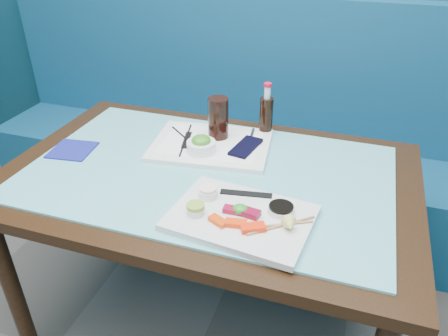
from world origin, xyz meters
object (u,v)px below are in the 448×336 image
(cola_glass, at_px, (218,118))
(blue_napkin, at_px, (72,150))
(booth_bench, at_px, (262,155))
(seaweed_bowl, at_px, (201,147))
(dining_table, at_px, (208,193))
(serving_tray, at_px, (211,145))
(cola_bottle_body, at_px, (266,116))
(sashimi_plate, at_px, (241,218))

(cola_glass, xyz_separation_m, blue_napkin, (-0.49, -0.24, -0.09))
(booth_bench, xyz_separation_m, seaweed_bowl, (-0.06, -0.75, 0.42))
(dining_table, xyz_separation_m, serving_tray, (-0.05, 0.17, 0.10))
(dining_table, xyz_separation_m, cola_bottle_body, (0.12, 0.34, 0.17))
(sashimi_plate, xyz_separation_m, serving_tray, (-0.23, 0.40, -0.00))
(dining_table, relative_size, seaweed_bowl, 13.47)
(serving_tray, distance_m, cola_bottle_body, 0.25)
(sashimi_plate, height_order, blue_napkin, sashimi_plate)
(serving_tray, distance_m, blue_napkin, 0.51)
(booth_bench, distance_m, cola_bottle_body, 0.68)
(dining_table, bearing_deg, serving_tray, 106.00)
(booth_bench, height_order, cola_glass, booth_bench)
(cola_glass, bearing_deg, cola_bottle_body, 38.01)
(seaweed_bowl, height_order, blue_napkin, seaweed_bowl)
(seaweed_bowl, height_order, cola_bottle_body, cola_bottle_body)
(dining_table, height_order, cola_glass, cola_glass)
(sashimi_plate, distance_m, serving_tray, 0.46)
(blue_napkin, bearing_deg, dining_table, 2.45)
(serving_tray, bearing_deg, booth_bench, 78.94)
(sashimi_plate, xyz_separation_m, seaweed_bowl, (-0.24, 0.32, 0.03))
(seaweed_bowl, xyz_separation_m, cola_glass, (0.02, 0.13, 0.06))
(sashimi_plate, bearing_deg, serving_tray, 126.74)
(dining_table, relative_size, serving_tray, 3.24)
(cola_bottle_body, bearing_deg, serving_tray, -133.16)
(sashimi_plate, xyz_separation_m, blue_napkin, (-0.71, 0.21, -0.01))
(sashimi_plate, relative_size, cola_bottle_body, 2.67)
(cola_glass, distance_m, cola_bottle_body, 0.20)
(sashimi_plate, bearing_deg, cola_glass, 122.57)
(blue_napkin, bearing_deg, booth_bench, 58.61)
(serving_tray, relative_size, cola_bottle_body, 2.91)
(serving_tray, xyz_separation_m, cola_bottle_body, (0.17, 0.18, 0.07))
(dining_table, bearing_deg, booth_bench, 90.00)
(serving_tray, bearing_deg, cola_bottle_body, 39.88)
(booth_bench, xyz_separation_m, serving_tray, (-0.05, -0.67, 0.39))
(dining_table, xyz_separation_m, sashimi_plate, (0.19, -0.23, 0.10))
(sashimi_plate, relative_size, serving_tray, 0.92)
(booth_bench, xyz_separation_m, dining_table, (0.00, -0.84, 0.29))
(cola_glass, bearing_deg, booth_bench, 86.47)
(booth_bench, xyz_separation_m, sashimi_plate, (0.19, -1.07, 0.39))
(cola_glass, bearing_deg, dining_table, -80.30)
(seaweed_bowl, bearing_deg, dining_table, -57.90)
(sashimi_plate, relative_size, blue_napkin, 2.67)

